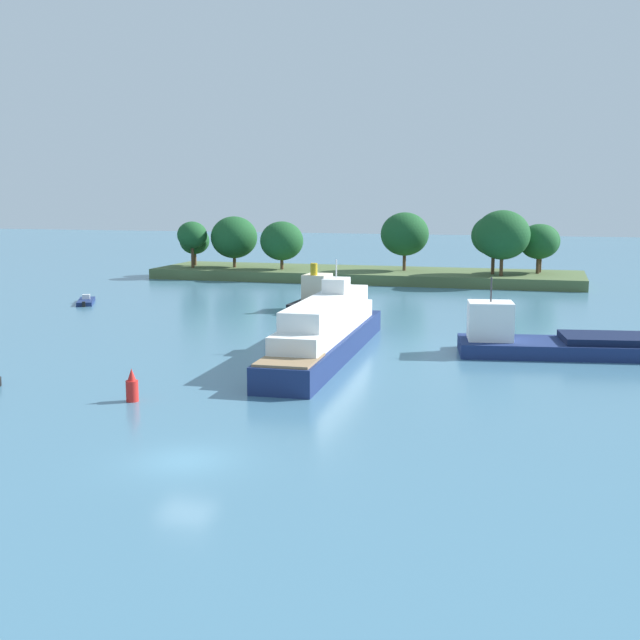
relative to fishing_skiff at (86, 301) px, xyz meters
The scene contains 6 objects.
ground_plane 54.83m from the fishing_skiff, 54.04° to the right, with size 400.00×400.00×0.00m, color teal.
treeline_island 40.05m from the fishing_skiff, 50.53° to the left, with size 57.54×13.74×9.60m.
fishing_skiff is the anchor object (origin of this frame).
tugboat 25.28m from the fishing_skiff, ahead, with size 3.89×9.59×4.82m.
white_riverboat 38.16m from the fishing_skiff, 32.33° to the right, with size 4.63×24.81×6.77m.
channel_buoy_red 43.57m from the fishing_skiff, 55.09° to the right, with size 0.70×0.70×1.90m.
Camera 1 is at (14.99, -31.47, 11.68)m, focal length 45.47 mm.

